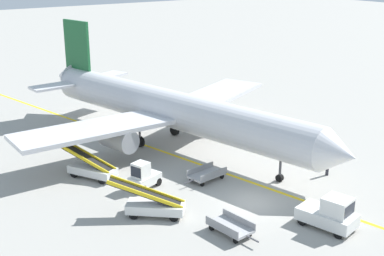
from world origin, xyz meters
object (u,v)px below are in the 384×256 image
Objects in this scene: ground_crew_marshaller at (328,164)px; safety_cone_nose_left at (299,149)px; pushback_tug at (330,214)px; baggage_tug_near_wing at (144,177)px; belt_loader_forward_hold at (91,168)px; safety_cone_nose_right at (116,135)px; belt_loader_aft_hold at (154,205)px; baggage_cart_empty_trailing at (230,227)px; airliner at (168,108)px; baggage_cart_loaded at (207,174)px.

ground_crew_marshaller is 3.86× the size of safety_cone_nose_left.
safety_cone_nose_left is at bearing 67.12° from ground_crew_marshaller.
safety_cone_nose_left is (8.49, 10.87, -0.77)m from pushback_tug.
baggage_tug_near_wing is at bearing 119.20° from pushback_tug.
safety_cone_nose_right is (5.93, 7.57, -0.56)m from belt_loader_forward_hold.
baggage_cart_empty_trailing is (2.66, -4.75, -0.31)m from belt_loader_aft_hold.
baggage_tug_near_wing is at bearing -133.48° from airliner.
belt_loader_forward_hold reaches higher than safety_cone_nose_left.
baggage_tug_near_wing is at bearing 154.93° from ground_crew_marshaller.
baggage_cart_empty_trailing reaches higher than safety_cone_nose_left.
safety_cone_nose_right is at bearing 132.30° from safety_cone_nose_left.
belt_loader_aft_hold is at bearing 119.21° from baggage_cart_empty_trailing.
baggage_tug_near_wing is 4.69m from belt_loader_forward_hold.
baggage_tug_near_wing reaches higher than baggage_cart_loaded.
airliner is at bearing 46.52° from baggage_tug_near_wing.
pushback_tug is at bearing -79.41° from baggage_cart_loaded.
pushback_tug is 2.32× the size of ground_crew_marshaller.
pushback_tug is 18.29m from belt_loader_forward_hold.
baggage_cart_empty_trailing is at bearing -109.34° from airliner.
baggage_tug_near_wing is at bearing 176.21° from safety_cone_nose_left.
baggage_cart_empty_trailing reaches higher than safety_cone_nose_right.
pushback_tug is at bearing -137.61° from ground_crew_marshaller.
belt_loader_aft_hold is 5.46m from baggage_cart_empty_trailing.
belt_loader_forward_hold is at bearing 94.97° from belt_loader_aft_hold.
pushback_tug is at bearing -128.00° from safety_cone_nose_left.
ground_crew_marshaller is at bearing -29.07° from baggage_cart_loaded.
belt_loader_aft_hold is (-8.24, 7.76, -0.22)m from pushback_tug.
belt_loader_forward_hold is at bearing 119.30° from pushback_tug.
airliner reaches higher than safety_cone_nose_left.
belt_loader_forward_hold reaches higher than safety_cone_nose_right.
airliner is 9.75m from belt_loader_forward_hold.
pushback_tug is 0.79× the size of belt_loader_forward_hold.
pushback_tug is 1.03× the size of baggage_cart_empty_trailing.
airliner is 79.75× the size of safety_cone_nose_right.
baggage_tug_near_wing is 0.54× the size of belt_loader_forward_hold.
belt_loader_aft_hold reaches higher than ground_crew_marshaller.
airliner is 8.89× the size of pushback_tug.
safety_cone_nose_left is 1.00× the size of safety_cone_nose_right.
airliner reaches higher than baggage_cart_loaded.
pushback_tug reaches higher than ground_crew_marshaller.
safety_cone_nose_right is at bearing 71.68° from belt_loader_aft_hold.
belt_loader_forward_hold reaches higher than pushback_tug.
baggage_cart_empty_trailing is (-5.58, 3.01, -0.53)m from pushback_tug.
belt_loader_aft_hold reaches higher than safety_cone_nose_right.
baggage_cart_empty_trailing is (-3.63, -7.40, 0.00)m from baggage_cart_loaded.
baggage_cart_empty_trailing is 20.67m from safety_cone_nose_right.
baggage_cart_loaded is (7.00, -5.54, -0.31)m from belt_loader_forward_hold.
safety_cone_nose_left is at bearing -47.70° from safety_cone_nose_right.
safety_cone_nose_right is (-9.37, 17.72, -0.69)m from ground_crew_marshaller.
ground_crew_marshaller is at bearing 13.16° from baggage_cart_empty_trailing.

